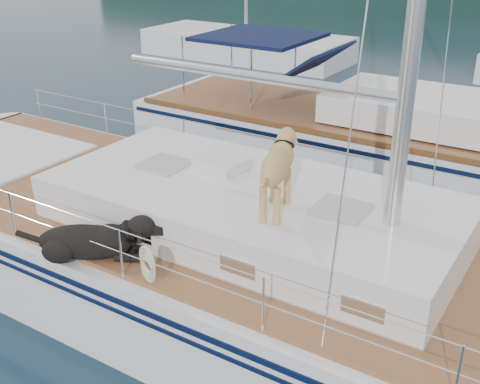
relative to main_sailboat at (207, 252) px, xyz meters
The scene contains 4 objects.
ground 0.68m from the main_sailboat, behind, with size 120.00×120.00×0.00m, color black.
main_sailboat is the anchor object (origin of this frame).
neighbor_sailboat 5.89m from the main_sailboat, 83.75° to the left, with size 11.00×3.50×13.30m.
bg_boat_west 16.18m from the main_sailboat, 120.02° to the left, with size 8.00×3.00×11.65m.
Camera 1 is at (4.35, -5.85, 4.84)m, focal length 45.00 mm.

